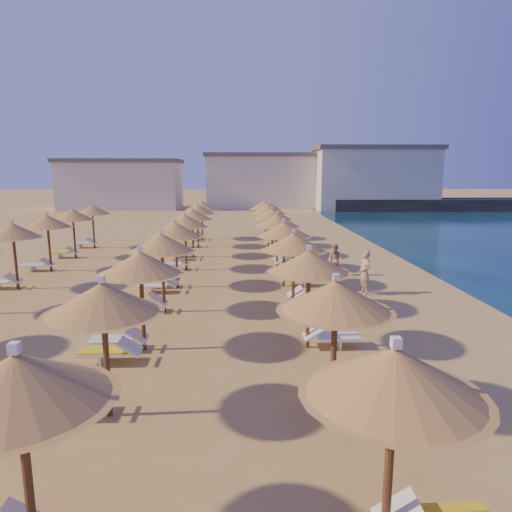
{
  "coord_description": "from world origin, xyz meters",
  "views": [
    {
      "loc": [
        0.6,
        -15.73,
        5.0
      ],
      "look_at": [
        1.34,
        4.0,
        1.3
      ],
      "focal_mm": 32.0,
      "sensor_mm": 36.0,
      "label": 1
    }
  ],
  "objects_px": {
    "parasol_row_west": "(169,237)",
    "beachgoer_a": "(365,272)",
    "beachgoer_b": "(335,260)",
    "parasol_row_east": "(288,236)",
    "jetty": "(450,205)"
  },
  "relations": [
    {
      "from": "parasol_row_west",
      "to": "beachgoer_a",
      "type": "height_order",
      "value": "parasol_row_west"
    },
    {
      "from": "beachgoer_a",
      "to": "beachgoer_b",
      "type": "xyz_separation_m",
      "value": [
        -0.54,
        3.32,
        -0.13
      ]
    },
    {
      "from": "parasol_row_west",
      "to": "beachgoer_b",
      "type": "relative_size",
      "value": 21.97
    },
    {
      "from": "parasol_row_west",
      "to": "parasol_row_east",
      "type": "bearing_deg",
      "value": 0.0
    },
    {
      "from": "beachgoer_a",
      "to": "beachgoer_b",
      "type": "bearing_deg",
      "value": 177.21
    },
    {
      "from": "parasol_row_east",
      "to": "beachgoer_b",
      "type": "relative_size",
      "value": 21.97
    },
    {
      "from": "beachgoer_b",
      "to": "beachgoer_a",
      "type": "bearing_deg",
      "value": -31.0
    },
    {
      "from": "parasol_row_east",
      "to": "parasol_row_west",
      "type": "bearing_deg",
      "value": 180.0
    },
    {
      "from": "parasol_row_west",
      "to": "beachgoer_b",
      "type": "distance_m",
      "value": 8.35
    },
    {
      "from": "beachgoer_b",
      "to": "parasol_row_west",
      "type": "bearing_deg",
      "value": -103.38
    },
    {
      "from": "beachgoer_b",
      "to": "jetty",
      "type": "bearing_deg",
      "value": 108.07
    },
    {
      "from": "jetty",
      "to": "beachgoer_a",
      "type": "bearing_deg",
      "value": -118.44
    },
    {
      "from": "parasol_row_east",
      "to": "beachgoer_a",
      "type": "xyz_separation_m",
      "value": [
        3.19,
        0.37,
        -1.56
      ]
    },
    {
      "from": "parasol_row_east",
      "to": "beachgoer_b",
      "type": "bearing_deg",
      "value": 54.2
    },
    {
      "from": "parasol_row_east",
      "to": "beachgoer_b",
      "type": "distance_m",
      "value": 4.85
    }
  ]
}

